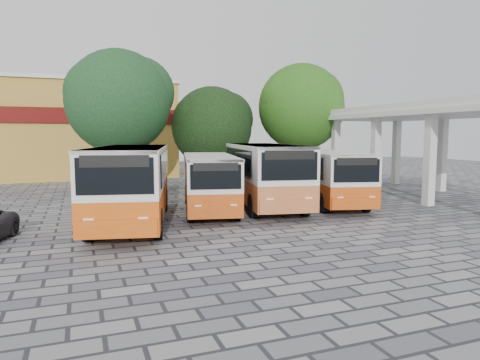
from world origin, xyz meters
name	(u,v)px	position (x,y,z in m)	size (l,w,h in m)	color
ground	(314,223)	(0.00, 0.00, 0.00)	(90.00, 90.00, 0.00)	#53545F
terminal_shelter	(439,113)	(10.50, 4.00, 4.91)	(6.80, 15.80, 5.40)	silver
shophouse_block	(55,130)	(-11.00, 25.99, 4.16)	(20.40, 10.40, 8.30)	#B28530
bus_far_left	(132,180)	(-7.09, 2.52, 1.83)	(4.53, 9.23, 3.17)	#D5500A
bus_centre_left	(209,179)	(-3.30, 4.14, 1.56)	(3.83, 7.85, 2.69)	#BE440C
bus_centre_right	(265,171)	(-0.27, 4.48, 1.84)	(4.24, 9.19, 3.17)	#BF6532
bus_far_right	(328,174)	(3.21, 4.03, 1.61)	(4.16, 8.16, 2.79)	#C4470B
tree_left	(120,98)	(-6.51, 13.13, 5.98)	(6.89, 6.56, 9.05)	#382A12
tree_middle	(213,124)	(-0.01, 14.26, 4.43)	(6.04, 5.75, 7.12)	#3D2818
tree_right	(302,104)	(6.65, 13.31, 5.96)	(6.71, 6.39, 8.94)	#3A2611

